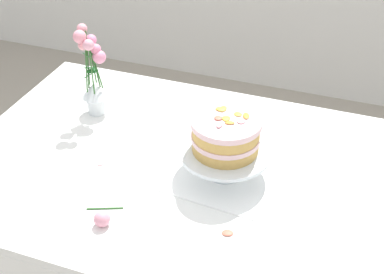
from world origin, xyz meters
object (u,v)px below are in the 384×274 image
object	(u,v)px
layer_cake	(225,135)
flower_vase	(93,78)
fallen_rose	(102,219)
dining_table	(169,187)
cake_stand	(225,154)

from	to	relation	value
layer_cake	flower_vase	bearing A→B (deg)	161.12
layer_cake	fallen_rose	distance (m)	0.44
dining_table	layer_cake	world-z (taller)	layer_cake
cake_stand	flower_vase	size ratio (longest dim) A/B	0.84
dining_table	flower_vase	distance (m)	0.49
flower_vase	dining_table	bearing A→B (deg)	-29.46
cake_stand	layer_cake	size ratio (longest dim) A/B	1.35
layer_cake	dining_table	bearing A→B (deg)	-173.19
cake_stand	dining_table	bearing A→B (deg)	-173.22
cake_stand	flower_vase	world-z (taller)	flower_vase
dining_table	fallen_rose	size ratio (longest dim) A/B	13.33
cake_stand	flower_vase	distance (m)	0.59
layer_cake	fallen_rose	world-z (taller)	layer_cake
cake_stand	layer_cake	xyz separation A→B (m)	(0.00, 0.00, 0.07)
cake_stand	fallen_rose	distance (m)	0.42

